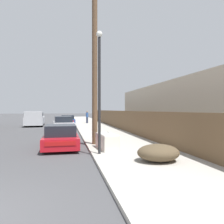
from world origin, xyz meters
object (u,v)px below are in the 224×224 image
Objects in this scene: utility_pole at (95,59)px; pedestrian at (87,117)px; car_parked_far at (68,120)px; discarded_fridge at (107,141)px; pickup_truck at (35,119)px; street_lamp at (99,84)px; car_parked_mid at (63,124)px; parked_sports_car_red at (61,137)px; brush_pile at (158,153)px.

utility_pole is 19.06m from pedestrian.
utility_pole is (1.39, -17.40, 4.20)m from car_parked_far.
pickup_truck is (-5.73, 17.66, 0.42)m from discarded_fridge.
car_parked_far is at bearing 93.59° from street_lamp.
street_lamp reaches higher than discarded_fridge.
car_parked_mid is at bearing 115.35° from pickup_truck.
car_parked_mid is at bearing 89.36° from parked_sports_car_red.
car_parked_far is at bearing 87.75° from parked_sports_car_red.
pickup_truck is at bearing 102.76° from discarded_fridge.
discarded_fridge is 0.32× the size of pickup_truck.
car_parked_mid is at bearing 96.13° from discarded_fridge.
parked_sports_car_red reaches higher than discarded_fridge.
car_parked_far is at bearing 98.26° from brush_pile.
pickup_truck is 0.64× the size of utility_pole.
car_parked_far is (0.42, 17.46, 0.04)m from parked_sports_car_red.
utility_pole is at bearing 1.24° from parked_sports_car_red.
brush_pile is at bearing -51.58° from parked_sports_car_red.
brush_pile is at bearing -43.05° from street_lamp.
utility_pole reaches higher than parked_sports_car_red.
street_lamp is at bearing 102.59° from pickup_truck.
car_parked_far is at bearing 94.58° from utility_pole.
street_lamp is at bearing -86.59° from car_parked_mid.
car_parked_far is (-1.79, 19.00, 0.11)m from discarded_fridge.
car_parked_mid reaches higher than discarded_fridge.
pickup_truck is (-3.94, -1.33, 0.30)m from car_parked_far.
car_parked_mid is (-0.04, 9.65, 0.08)m from parked_sports_car_red.
parked_sports_car_red is 9.66m from car_parked_mid.
utility_pole reaches higher than car_parked_far.
discarded_fridge is at bearing -76.27° from utility_pole.
parked_sports_car_red is 2.67× the size of brush_pile.
discarded_fridge reaches higher than brush_pile.
utility_pole is at bearing 87.04° from street_lamp.
car_parked_mid is 9.58m from pedestrian.
pickup_truck is 3.47× the size of pedestrian.
parked_sports_car_red is at bearing 129.31° from brush_pile.
pedestrian is at bearing 91.25° from brush_pile.
pickup_truck is at bearing -158.74° from pedestrian.
street_lamp is 3.36× the size of brush_pile.
car_parked_mid is at bearing 100.94° from utility_pole.
pedestrian reaches higher than discarded_fridge.
street_lamp is (1.72, -12.25, 2.49)m from car_parked_mid.
utility_pole is at bearing -83.63° from car_parked_mid.
discarded_fridge is 0.42× the size of car_parked_far.
pedestrian reaches higher than pickup_truck.
discarded_fridge is 2.89m from street_lamp.
discarded_fridge is 18.58m from pickup_truck.
utility_pole reaches higher than brush_pile.
car_parked_far is 0.84× the size of street_lamp.
discarded_fridge is 20.26m from pedestrian.
utility_pole reaches higher than pickup_truck.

